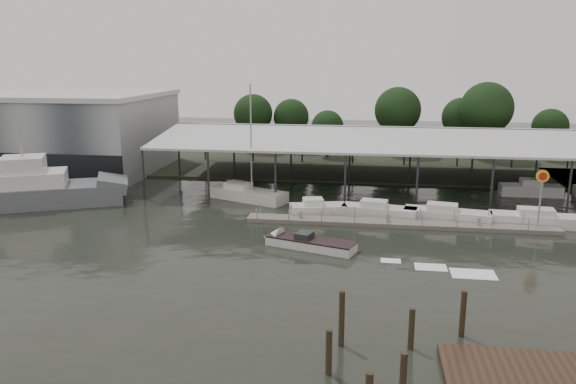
# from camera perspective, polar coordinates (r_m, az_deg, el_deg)

# --- Properties ---
(ground) EXTENTS (200.00, 200.00, 0.00)m
(ground) POSITION_cam_1_polar(r_m,az_deg,el_deg) (44.40, -8.07, -6.32)
(ground) COLOR black
(ground) RESTS_ON ground
(land_strip_far) EXTENTS (140.00, 30.00, 0.30)m
(land_strip_far) POSITION_cam_1_polar(r_m,az_deg,el_deg) (84.22, -0.04, 3.32)
(land_strip_far) COLOR #313729
(land_strip_far) RESTS_ON ground
(storage_warehouse) EXTENTS (24.50, 20.50, 10.50)m
(storage_warehouse) POSITION_cam_1_polar(r_m,az_deg,el_deg) (81.24, -21.42, 5.72)
(storage_warehouse) COLOR #92979B
(storage_warehouse) RESTS_ON ground
(covered_boat_shed) EXTENTS (58.24, 24.00, 6.96)m
(covered_boat_shed) POSITION_cam_1_polar(r_m,az_deg,el_deg) (68.75, 12.42, 5.80)
(covered_boat_shed) COLOR #BBBDBF
(covered_boat_shed) RESTS_ON ground
(floating_dock) EXTENTS (28.00, 2.00, 1.40)m
(floating_dock) POSITION_cam_1_polar(r_m,az_deg,el_deg) (52.21, 11.18, -3.18)
(floating_dock) COLOR slate
(floating_dock) RESTS_ON ground
(shell_fuel_sign) EXTENTS (1.10, 0.18, 5.55)m
(shell_fuel_sign) POSITION_cam_1_polar(r_m,az_deg,el_deg) (53.30, 24.35, 0.34)
(shell_fuel_sign) COLOR gray
(shell_fuel_sign) RESTS_ON ground
(grey_trawler) EXTENTS (18.12, 12.01, 8.84)m
(grey_trawler) POSITION_cam_1_polar(r_m,az_deg,el_deg) (63.51, -24.06, 0.14)
(grey_trawler) COLOR #5A5E63
(grey_trawler) RESTS_ON ground
(white_sailboat) EXTENTS (8.98, 5.84, 12.53)m
(white_sailboat) POSITION_cam_1_polar(r_m,az_deg,el_deg) (60.56, -4.14, -0.21)
(white_sailboat) COLOR silver
(white_sailboat) RESTS_ON ground
(speedboat_underway) EXTENTS (18.40, 7.47, 2.00)m
(speedboat_underway) POSITION_cam_1_polar(r_m,az_deg,el_deg) (45.57, 1.57, -5.13)
(speedboat_underway) COLOR silver
(speedboat_underway) RESTS_ON ground
(moored_cruiser_0) EXTENTS (5.81, 3.46, 1.70)m
(moored_cruiser_0) POSITION_cam_1_polar(r_m,az_deg,el_deg) (54.73, 3.00, -1.72)
(moored_cruiser_0) COLOR silver
(moored_cruiser_0) RESTS_ON ground
(moored_cruiser_1) EXTENTS (7.35, 3.44, 1.70)m
(moored_cruiser_1) POSITION_cam_1_polar(r_m,az_deg,el_deg) (54.65, 9.16, -1.90)
(moored_cruiser_1) COLOR silver
(moored_cruiser_1) RESTS_ON ground
(moored_cruiser_2) EXTENTS (8.21, 3.63, 1.70)m
(moored_cruiser_2) POSITION_cam_1_polar(r_m,az_deg,el_deg) (54.73, 15.80, -2.22)
(moored_cruiser_2) COLOR silver
(moored_cruiser_2) RESTS_ON ground
(moored_cruiser_3) EXTENTS (9.02, 2.88, 1.70)m
(moored_cruiser_3) POSITION_cam_1_polar(r_m,az_deg,el_deg) (55.99, 24.24, -2.57)
(moored_cruiser_3) COLOR silver
(moored_cruiser_3) RESTS_ON ground
(mooring_pilings) EXTENTS (7.27, 9.96, 3.69)m
(mooring_pilings) POSITION_cam_1_polar(r_m,az_deg,el_deg) (28.68, 9.96, -15.71)
(mooring_pilings) COLOR #362C1B
(mooring_pilings) RESTS_ON ground
(horizon_tree_line) EXTENTS (67.22, 10.95, 11.56)m
(horizon_tree_line) POSITION_cam_1_polar(r_m,az_deg,el_deg) (88.79, 14.46, 7.48)
(horizon_tree_line) COLOR black
(horizon_tree_line) RESTS_ON ground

